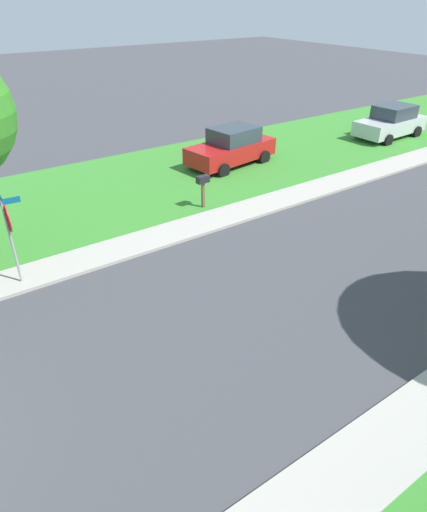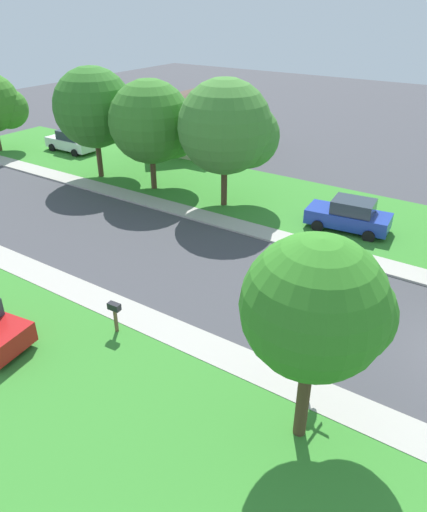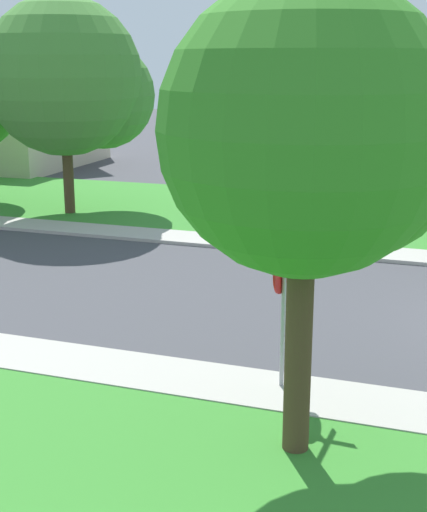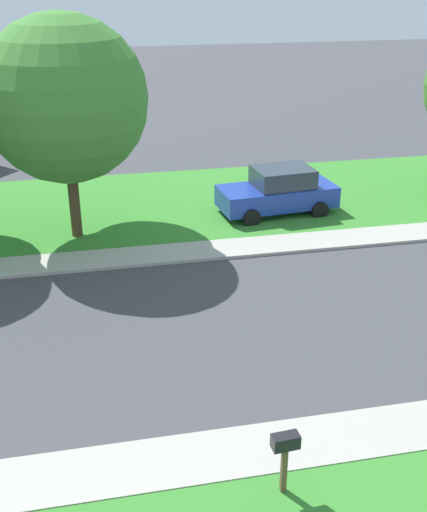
# 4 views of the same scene
# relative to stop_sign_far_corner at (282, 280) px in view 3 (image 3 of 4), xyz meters

# --- Properties ---
(sidewalk_east) EXTENTS (1.40, 56.00, 0.10)m
(sidewalk_east) POSITION_rel_stop_sign_far_corner_xyz_m (9.21, 7.59, -1.84)
(sidewalk_east) COLOR #ADA89E
(sidewalk_east) RESTS_ON ground
(lawn_east) EXTENTS (8.00, 56.00, 0.08)m
(lawn_east) POSITION_rel_stop_sign_far_corner_xyz_m (13.91, 7.59, -1.85)
(lawn_east) COLOR #38842D
(lawn_east) RESTS_ON ground
(stop_sign_far_corner) EXTENTS (0.92, 0.92, 2.77)m
(stop_sign_far_corner) POSITION_rel_stop_sign_far_corner_xyz_m (0.00, 0.00, 0.00)
(stop_sign_far_corner) COLOR #9E9EA3
(stop_sign_far_corner) RESTS_ON ground
(car_blue_across_road) EXTENTS (2.37, 4.46, 1.76)m
(car_blue_across_road) POSITION_rel_stop_sign_far_corner_xyz_m (12.08, 2.97, -1.01)
(car_blue_across_road) COLOR #1E389E
(car_blue_across_road) RESTS_ON ground
(tree_corner_large) EXTENTS (5.67, 5.27, 7.33)m
(tree_corner_large) POSITION_rel_stop_sign_far_corner_xyz_m (11.62, 10.15, 2.63)
(tree_corner_large) COLOR #4C3823
(tree_corner_large) RESTS_ON ground
(tree_sidewalk_far) EXTENTS (3.97, 3.69, 6.26)m
(tree_sidewalk_far) POSITION_rel_stop_sign_far_corner_xyz_m (-1.63, -0.82, 2.40)
(tree_sidewalk_far) COLOR #4C3823
(tree_sidewalk_far) RESTS_ON ground
(house_right_setback) EXTENTS (9.23, 8.07, 4.60)m
(house_right_setback) POSITION_rel_stop_sign_far_corner_xyz_m (21.36, 19.52, 0.49)
(house_right_setback) COLOR beige
(house_right_setback) RESTS_ON ground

